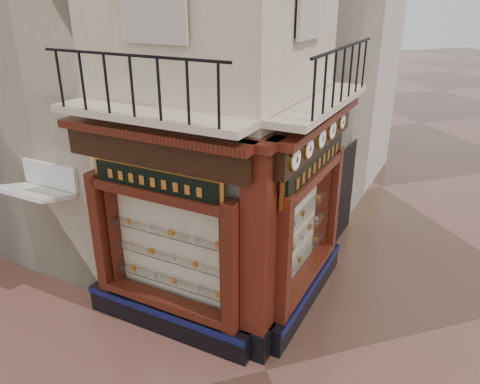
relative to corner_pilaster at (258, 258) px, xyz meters
name	(u,v)px	position (x,y,z in m)	size (l,w,h in m)	color
ground	(266,370)	(0.00, -0.50, -1.95)	(80.00, 80.00, 0.00)	#442A1F
neighbour_left	(74,10)	(-2.47, 8.13, 3.55)	(8.00, 8.00, 11.00)	#BFB2A6
neighbour_right	(247,9)	(2.47, 8.13, 3.55)	(8.00, 8.00, 11.00)	#BFB2A6
shopfront_left	(162,239)	(-1.41, 1.07, 0.03)	(2.86, 2.86, 3.98)	black
shopfront_right	(308,217)	(1.41, 1.07, 0.03)	(2.86, 2.86, 3.98)	black
corner_pilaster	(258,258)	(0.00, 0.00, 0.00)	(0.85, 0.85, 3.98)	black
balcony	(240,108)	(0.00, 0.99, 2.27)	(5.94, 2.97, 1.03)	beige
clock_a	(295,159)	(0.56, -0.05, 1.67)	(0.30, 0.30, 0.37)	gold
clock_b	(309,148)	(0.99, 0.38, 1.67)	(0.29, 0.29, 0.35)	gold
clock_c	(321,138)	(1.45, 0.84, 1.67)	(0.30, 0.30, 0.38)	gold
clock_d	(332,130)	(1.88, 1.28, 1.67)	(0.31, 0.31, 0.38)	gold
clock_e	(342,122)	(2.35, 1.74, 1.67)	(0.25, 0.25, 0.31)	gold
awning	(53,296)	(-3.60, 2.89, -1.95)	(1.41, 0.85, 0.08)	silver
signboard_left	(155,181)	(-1.46, 1.01, 1.15)	(1.89, 1.89, 0.50)	gold
signboard_right	(316,163)	(1.46, 1.01, 1.15)	(2.28, 2.28, 0.61)	gold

